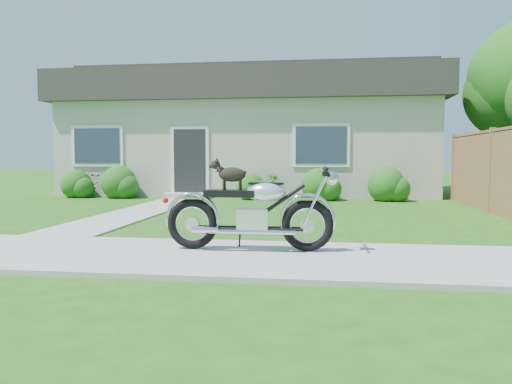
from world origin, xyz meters
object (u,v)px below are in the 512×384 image
(potted_plant_left, at_px, (89,186))
(motorcycle_with_dog, at_px, (252,211))
(fence, at_px, (492,171))
(potted_plant_right, at_px, (272,186))
(house, at_px, (252,132))

(potted_plant_left, distance_m, motorcycle_with_dog, 10.33)
(fence, xyz_separation_m, motorcycle_with_dog, (-4.60, -5.40, -0.39))
(fence, relative_size, potted_plant_left, 9.10)
(potted_plant_left, xyz_separation_m, potted_plant_right, (5.68, 0.00, 0.02))
(fence, distance_m, potted_plant_right, 5.94)
(house, relative_size, fence, 1.90)
(house, bearing_deg, potted_plant_left, -143.08)
(fence, relative_size, motorcycle_with_dog, 2.98)
(fence, height_order, motorcycle_with_dog, fence)
(fence, bearing_deg, house, 135.26)
(house, xyz_separation_m, potted_plant_right, (1.09, -3.44, -1.77))
(potted_plant_right, bearing_deg, house, 107.61)
(potted_plant_right, bearing_deg, motorcycle_with_dog, -85.75)
(potted_plant_left, distance_m, potted_plant_right, 5.68)
(potted_plant_left, bearing_deg, motorcycle_with_dog, -52.51)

